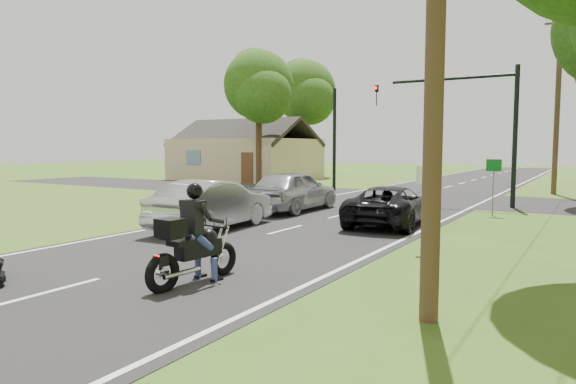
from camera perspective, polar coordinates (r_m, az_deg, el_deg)
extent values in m
plane|color=#395518|center=(12.85, -9.72, -6.65)|extent=(140.00, 140.00, 0.00)
cube|color=black|center=(21.33, 8.19, -1.96)|extent=(8.00, 100.00, 0.01)
cube|color=black|center=(26.92, 13.21, -0.59)|extent=(60.00, 7.00, 0.01)
torus|color=black|center=(10.51, -7.19, -7.35)|extent=(0.21, 0.69, 0.68)
torus|color=black|center=(9.49, -13.77, -8.81)|extent=(0.24, 0.75, 0.74)
cube|color=black|center=(9.99, -9.90, -6.24)|extent=(0.39, 1.00, 0.31)
sphere|color=black|center=(10.13, -8.85, -5.00)|extent=(0.35, 0.35, 0.35)
cube|color=black|center=(9.71, -11.47, -5.47)|extent=(0.40, 0.60, 0.10)
cube|color=#FF0C07|center=(9.35, -14.36, -6.96)|extent=(0.11, 0.04, 0.05)
cylinder|color=silver|center=(9.57, -11.69, -8.78)|extent=(0.18, 0.83, 0.09)
cylinder|color=black|center=(10.24, -8.03, -3.83)|extent=(0.64, 0.10, 0.04)
cube|color=black|center=(9.47, -12.91, -3.88)|extent=(0.49, 0.45, 0.33)
cube|color=black|center=(9.78, -10.61, -2.76)|extent=(0.43, 0.27, 0.62)
sphere|color=black|center=(9.78, -10.35, 0.09)|extent=(0.31, 0.31, 0.31)
cylinder|color=navy|center=(10.36, -9.97, -8.15)|extent=(0.14, 0.14, 0.46)
cylinder|color=navy|center=(10.04, -8.19, -8.55)|extent=(0.14, 0.14, 0.46)
imported|color=black|center=(17.29, 11.31, -1.46)|extent=(2.57, 4.84, 1.29)
imported|color=#A7A8AC|center=(16.22, -8.38, -1.39)|extent=(1.90, 4.79, 1.55)
imported|color=#9A9DA1|center=(20.66, 0.55, 0.20)|extent=(2.06, 4.92, 1.66)
cylinder|color=black|center=(23.69, 23.92, 5.61)|extent=(0.20, 0.20, 6.00)
cylinder|color=black|center=(24.37, 17.70, 11.91)|extent=(5.40, 0.14, 0.14)
imported|color=black|center=(24.43, 16.51, 10.62)|extent=(0.16, 0.36, 1.00)
imported|color=black|center=(25.37, 9.83, 10.54)|extent=(0.16, 0.36, 1.00)
sphere|color=#FF0C07|center=(24.29, 16.42, 11.44)|extent=(0.16, 0.16, 0.16)
sphere|color=#FF0C07|center=(25.24, 9.69, 11.33)|extent=(0.16, 0.16, 0.16)
cylinder|color=black|center=(30.61, 5.18, 5.80)|extent=(0.20, 0.20, 6.00)
cylinder|color=brown|center=(31.64, 27.77, 8.84)|extent=(0.28, 0.28, 10.00)
cube|color=brown|center=(32.24, 28.09, 16.30)|extent=(1.60, 0.10, 0.10)
cylinder|color=slate|center=(13.08, 15.16, -2.11)|extent=(0.05, 0.05, 2.00)
cube|color=silver|center=(12.98, 15.21, 1.82)|extent=(0.55, 0.04, 0.45)
cylinder|color=slate|center=(20.82, 21.84, 0.31)|extent=(0.05, 0.05, 2.00)
cube|color=#0C591E|center=(20.74, 21.90, 2.78)|extent=(0.55, 0.04, 0.45)
cylinder|color=#332316|center=(35.79, -3.26, 5.83)|extent=(0.44, 0.44, 6.16)
sphere|color=#1C3B10|center=(36.03, -3.29, 11.78)|extent=(4.80, 4.80, 4.80)
sphere|color=#1C3B10|center=(34.98, -2.79, 10.72)|extent=(3.84, 3.84, 3.84)
cylinder|color=#332316|center=(45.34, 1.85, 6.02)|extent=(0.44, 0.44, 6.72)
sphere|color=#1C3B10|center=(45.59, 1.87, 11.15)|extent=(5.40, 5.40, 5.40)
sphere|color=#1C3B10|center=(44.45, 2.43, 10.22)|extent=(4.32, 4.32, 4.32)
cube|color=tan|center=(41.37, -4.68, 3.66)|extent=(10.00, 8.00, 3.20)
cube|color=black|center=(39.77, -6.40, 6.62)|extent=(10.20, 4.00, 2.29)
cube|color=black|center=(43.01, -3.12, 6.52)|extent=(10.20, 4.00, 2.29)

